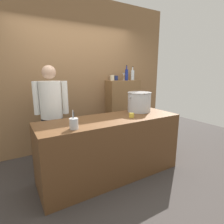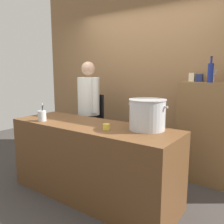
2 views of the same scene
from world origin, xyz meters
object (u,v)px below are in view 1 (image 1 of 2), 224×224
chef (52,110)px  spice_tin_cream (112,78)px  wine_bottle_cobalt (127,75)px  wine_glass_wide (124,75)px  spice_tin_navy (116,78)px  stockpot_large (139,102)px  utensil_crock (74,124)px  butter_jar (132,115)px  wine_bottle_clear (133,75)px  wine_glass_tall (132,75)px

chef → spice_tin_cream: chef is taller
wine_bottle_cobalt → wine_glass_wide: 0.13m
spice_tin_navy → spice_tin_cream: 0.10m
chef → stockpot_large: (1.32, -0.57, 0.10)m
utensil_crock → spice_tin_cream: bearing=46.3°
chef → wine_bottle_cobalt: (1.71, 0.35, 0.54)m
butter_jar → spice_tin_navy: 1.55m
butter_jar → wine_glass_wide: size_ratio=0.47×
wine_glass_wide → utensil_crock: bearing=-139.7°
wine_bottle_cobalt → wine_glass_wide: wine_bottle_cobalt is taller
chef → wine_bottle_cobalt: wine_bottle_cobalt is taller
butter_jar → wine_bottle_cobalt: size_ratio=0.23×
butter_jar → wine_bottle_clear: wine_bottle_clear is taller
wine_bottle_clear → wine_glass_wide: wine_bottle_clear is taller
stockpot_large → utensil_crock: (-1.28, -0.37, -0.10)m
chef → wine_bottle_cobalt: 1.82m
butter_jar → wine_bottle_clear: size_ratio=0.25×
butter_jar → wine_glass_tall: bearing=53.1°
wine_bottle_clear → spice_tin_navy: size_ratio=2.95×
stockpot_large → wine_glass_wide: (0.41, 1.05, 0.42)m
stockpot_large → wine_glass_wide: 1.21m
wine_bottle_cobalt → wine_bottle_clear: bearing=17.4°
wine_bottle_cobalt → spice_tin_navy: 0.25m
wine_glass_wide → spice_tin_cream: bearing=174.2°
wine_bottle_clear → utensil_crock: bearing=-144.0°
chef → butter_jar: chef is taller
utensil_crock → chef: bearing=92.4°
spice_tin_navy → stockpot_large: bearing=-101.1°
utensil_crock → spice_tin_cream: size_ratio=1.94×
wine_bottle_clear → butter_jar: bearing=-127.2°
wine_bottle_clear → spice_tin_navy: wine_bottle_clear is taller
wine_glass_wide → spice_tin_cream: size_ratio=1.37×
stockpot_large → wine_glass_tall: (0.68, 1.12, 0.42)m
utensil_crock → wine_bottle_cobalt: wine_bottle_cobalt is taller
wine_glass_wide → butter_jar: bearing=-119.9°
butter_jar → wine_bottle_cobalt: bearing=58.1°
butter_jar → utensil_crock: bearing=-173.2°
butter_jar → wine_glass_tall: (1.03, 1.38, 0.55)m
utensil_crock → wine_glass_tall: size_ratio=1.47×
wine_bottle_cobalt → spice_tin_cream: 0.32m
stockpot_large → spice_tin_cream: spice_tin_cream is taller
utensil_crock → butter_jar: size_ratio=3.02×
spice_tin_navy → spice_tin_cream: spice_tin_cream is taller
wine_glass_tall → wine_bottle_cobalt: bearing=-147.0°
wine_glass_tall → spice_tin_cream: (-0.57, -0.03, -0.05)m
stockpot_large → utensil_crock: size_ratio=1.99×
wine_bottle_cobalt → wine_glass_tall: (0.29, 0.19, -0.02)m
butter_jar → spice_tin_navy: bearing=67.4°
butter_jar → spice_tin_navy: (0.56, 1.36, 0.50)m
wine_bottle_clear → wine_glass_wide: 0.21m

